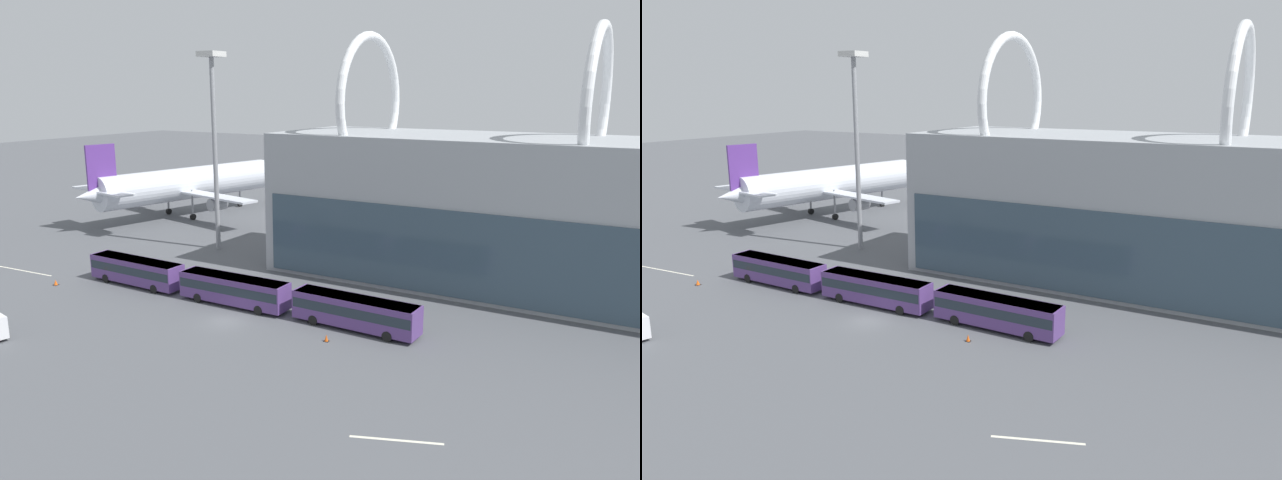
# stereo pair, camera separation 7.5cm
# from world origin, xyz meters

# --- Properties ---
(ground_plane) EXTENTS (440.00, 440.00, 0.00)m
(ground_plane) POSITION_xyz_m (0.00, 0.00, 0.00)
(ground_plane) COLOR #515459
(airliner_at_gate_near) EXTENTS (38.19, 41.90, 14.02)m
(airliner_at_gate_near) POSITION_xyz_m (-39.76, 38.67, 5.95)
(airliner_at_gate_near) COLOR silver
(airliner_at_gate_near) RESTS_ON ground_plane
(airliner_at_gate_far) EXTENTS (39.05, 42.17, 16.21)m
(airliner_at_gate_far) POSITION_xyz_m (17.21, 39.44, 5.53)
(airliner_at_gate_far) COLOR silver
(airliner_at_gate_far) RESTS_ON ground_plane
(shuttle_bus_0) EXTENTS (12.97, 2.96, 3.15)m
(shuttle_bus_0) POSITION_xyz_m (-16.62, 4.25, 1.86)
(shuttle_bus_0) COLOR #56387A
(shuttle_bus_0) RESTS_ON ground_plane
(shuttle_bus_1) EXTENTS (12.93, 2.84, 3.15)m
(shuttle_bus_1) POSITION_xyz_m (-2.29, 4.31, 1.86)
(shuttle_bus_1) COLOR #56387A
(shuttle_bus_1) RESTS_ON ground_plane
(shuttle_bus_2) EXTENTS (12.97, 3.01, 3.15)m
(shuttle_bus_2) POSITION_xyz_m (12.04, 4.65, 1.86)
(shuttle_bus_2) COLOR #56387A
(shuttle_bus_2) RESTS_ON ground_plane
(floodlight_mast) EXTENTS (2.92, 2.92, 27.57)m
(floodlight_mast) POSITION_xyz_m (-19.27, 22.64, 18.25)
(floodlight_mast) COLOR gray
(floodlight_mast) RESTS_ON ground_plane
(lane_stripe_0) EXTENTS (5.90, 2.44, 0.01)m
(lane_stripe_0) POSITION_xyz_m (23.32, -11.59, 0.00)
(lane_stripe_0) COLOR silver
(lane_stripe_0) RESTS_ON ground_plane
(lane_stripe_1) EXTENTS (10.25, 2.61, 0.01)m
(lane_stripe_1) POSITION_xyz_m (10.75, 6.02, 0.00)
(lane_stripe_1) COLOR silver
(lane_stripe_1) RESTS_ON ground_plane
(lane_stripe_2) EXTENTS (10.15, 0.81, 0.01)m
(lane_stripe_2) POSITION_xyz_m (-33.68, 1.23, 0.00)
(lane_stripe_2) COLOR silver
(lane_stripe_2) RESTS_ON ground_plane
(traffic_cone_0) EXTENTS (0.49, 0.49, 0.65)m
(traffic_cone_0) POSITION_xyz_m (11.15, 0.59, 0.32)
(traffic_cone_0) COLOR black
(traffic_cone_0) RESTS_ON ground_plane
(traffic_cone_1) EXTENTS (0.62, 0.62, 0.64)m
(traffic_cone_1) POSITION_xyz_m (-24.95, -0.65, 0.31)
(traffic_cone_1) COLOR black
(traffic_cone_1) RESTS_ON ground_plane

